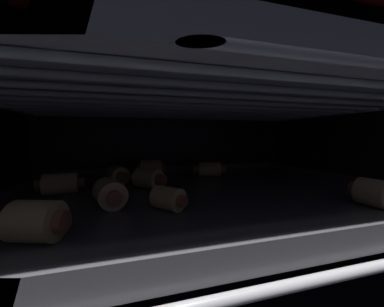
% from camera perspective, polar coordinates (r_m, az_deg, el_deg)
% --- Properties ---
extents(ground_plane, '(0.61, 0.47, 0.01)m').
position_cam_1_polar(ground_plane, '(0.38, 2.72, -30.87)').
color(ground_plane, black).
extents(oven_wall_back, '(0.61, 0.01, 0.40)m').
position_cam_1_polar(oven_wall_back, '(0.53, -5.10, 2.95)').
color(oven_wall_back, black).
rests_on(oven_wall_back, ground_plane).
extents(oven_wall_right, '(0.01, 0.44, 0.40)m').
position_cam_1_polar(oven_wall_right, '(0.50, 37.34, 1.96)').
color(oven_wall_right, black).
rests_on(oven_wall_right, ground_plane).
extents(heating_element, '(0.46, 0.20, 0.02)m').
position_cam_1_polar(heating_element, '(0.35, 2.98, 31.73)').
color(heating_element, maroon).
extents(oven_rack_lower, '(0.55, 0.43, 0.01)m').
position_cam_1_polar(oven_rack_lower, '(0.33, 2.81, -11.55)').
color(oven_rack_lower, '#B7B7BC').
extents(baking_tray_lower, '(0.49, 0.37, 0.02)m').
position_cam_1_polar(baking_tray_lower, '(0.32, 2.81, -9.90)').
color(baking_tray_lower, '#4C4C51').
rests_on(baking_tray_lower, oven_rack_lower).
extents(pig_in_blanket_lower_0, '(0.06, 0.03, 0.03)m').
position_cam_1_polar(pig_in_blanket_lower_0, '(0.34, -30.50, -6.67)').
color(pig_in_blanket_lower_0, '#EBB97F').
rests_on(pig_in_blanket_lower_0, baking_tray_lower).
extents(pig_in_blanket_lower_1, '(0.04, 0.05, 0.03)m').
position_cam_1_polar(pig_in_blanket_lower_1, '(0.38, -18.28, -5.22)').
color(pig_in_blanket_lower_1, '#EABE6E').
rests_on(pig_in_blanket_lower_1, baking_tray_lower).
extents(pig_in_blanket_lower_2, '(0.05, 0.04, 0.03)m').
position_cam_1_polar(pig_in_blanket_lower_2, '(0.20, -34.92, -13.94)').
color(pig_in_blanket_lower_2, '#E2C57B').
rests_on(pig_in_blanket_lower_2, baking_tray_lower).
extents(pig_in_blanket_lower_3, '(0.04, 0.05, 0.03)m').
position_cam_1_polar(pig_in_blanket_lower_3, '(0.26, -20.24, -9.49)').
color(pig_in_blanket_lower_3, '#EAB185').
rests_on(pig_in_blanket_lower_3, baking_tray_lower).
extents(pig_in_blanket_lower_4, '(0.06, 0.04, 0.03)m').
position_cam_1_polar(pig_in_blanket_lower_4, '(0.43, 4.49, -4.04)').
color(pig_in_blanket_lower_4, '#E3BD70').
rests_on(pig_in_blanket_lower_4, baking_tray_lower).
extents(pig_in_blanket_lower_5, '(0.05, 0.03, 0.03)m').
position_cam_1_polar(pig_in_blanket_lower_5, '(0.43, -10.41, -3.72)').
color(pig_in_blanket_lower_5, '#E5C379').
rests_on(pig_in_blanket_lower_5, baking_tray_lower).
extents(pig_in_blanket_lower_6, '(0.05, 0.05, 0.03)m').
position_cam_1_polar(pig_in_blanket_lower_6, '(0.33, -11.08, -6.27)').
color(pig_in_blanket_lower_6, '#E7C285').
rests_on(pig_in_blanket_lower_6, baking_tray_lower).
extents(pig_in_blanket_lower_7, '(0.04, 0.04, 0.02)m').
position_cam_1_polar(pig_in_blanket_lower_7, '(0.24, -6.11, -11.29)').
color(pig_in_blanket_lower_7, '#DBB96F').
rests_on(pig_in_blanket_lower_7, baking_tray_lower).
extents(pig_in_blanket_lower_8, '(0.03, 0.05, 0.03)m').
position_cam_1_polar(pig_in_blanket_lower_8, '(0.31, 39.21, -7.78)').
color(pig_in_blanket_lower_8, '#DDBB82').
rests_on(pig_in_blanket_lower_8, baking_tray_lower).
extents(oven_rack_upper, '(0.55, 0.43, 0.01)m').
position_cam_1_polar(oven_rack_upper, '(0.32, 2.90, 12.10)').
color(oven_rack_upper, '#B7B7BC').
extents(baking_tray_upper, '(0.49, 0.37, 0.03)m').
position_cam_1_polar(baking_tray_upper, '(0.32, 2.90, 13.85)').
color(baking_tray_upper, gray).
rests_on(baking_tray_upper, oven_rack_upper).
extents(pig_in_blanket_upper_0, '(0.04, 0.05, 0.03)m').
position_cam_1_polar(pig_in_blanket_upper_0, '(0.44, 31.19, 12.96)').
color(pig_in_blanket_upper_0, '#D9C76F').
rests_on(pig_in_blanket_upper_0, baking_tray_upper).
extents(pig_in_blanket_upper_1, '(0.04, 0.06, 0.03)m').
position_cam_1_polar(pig_in_blanket_upper_1, '(0.21, -8.94, 23.82)').
color(pig_in_blanket_upper_1, '#D6C286').
rests_on(pig_in_blanket_upper_1, baking_tray_upper).
extents(pig_in_blanket_upper_2, '(0.05, 0.05, 0.03)m').
position_cam_1_polar(pig_in_blanket_upper_2, '(0.27, -18.95, 18.84)').
color(pig_in_blanket_upper_2, '#ECC076').
rests_on(pig_in_blanket_upper_2, baking_tray_upper).
extents(pig_in_blanket_upper_3, '(0.03, 0.06, 0.03)m').
position_cam_1_polar(pig_in_blanket_upper_3, '(0.24, 34.37, 19.82)').
color(pig_in_blanket_upper_3, '#E3BE84').
rests_on(pig_in_blanket_upper_3, baking_tray_upper).
extents(pig_in_blanket_upper_4, '(0.06, 0.04, 0.03)m').
position_cam_1_polar(pig_in_blanket_upper_4, '(0.26, 25.12, 19.61)').
color(pig_in_blanket_upper_4, tan).
rests_on(pig_in_blanket_upper_4, baking_tray_upper).
extents(pig_in_blanket_upper_5, '(0.05, 0.04, 0.03)m').
position_cam_1_polar(pig_in_blanket_upper_5, '(0.50, 14.98, 12.50)').
color(pig_in_blanket_upper_5, '#D7C370').
rests_on(pig_in_blanket_upper_5, baking_tray_upper).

